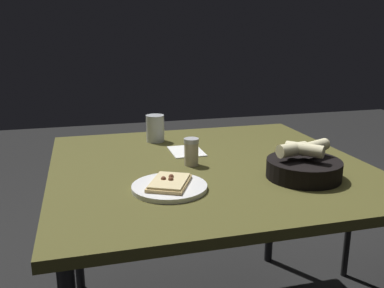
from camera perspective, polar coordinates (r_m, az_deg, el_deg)
name	(u,v)px	position (r m, az deg, el deg)	size (l,w,h in m)	color
dining_table	(209,179)	(1.49, 2.30, -4.75)	(1.05, 1.08, 0.72)	#4C4920
pizza_plate	(169,186)	(1.23, -3.10, -5.72)	(0.22, 0.22, 0.04)	white
bread_basket	(304,166)	(1.36, 15.00, -2.96)	(0.23, 0.23, 0.12)	black
beer_glass	(155,130)	(1.75, -5.04, 1.96)	(0.08, 0.08, 0.11)	silver
pepper_shaker	(192,154)	(1.43, -0.05, -1.32)	(0.05, 0.05, 0.09)	#BFB299
napkin	(186,151)	(1.60, -0.77, -0.99)	(0.16, 0.12, 0.00)	white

